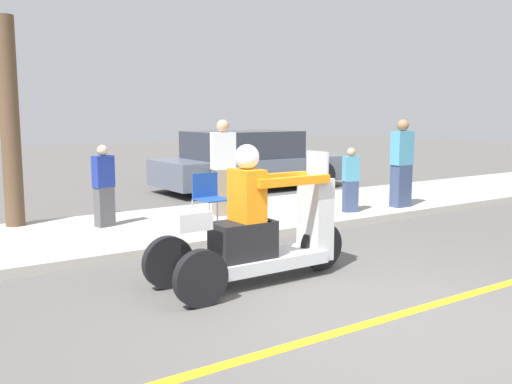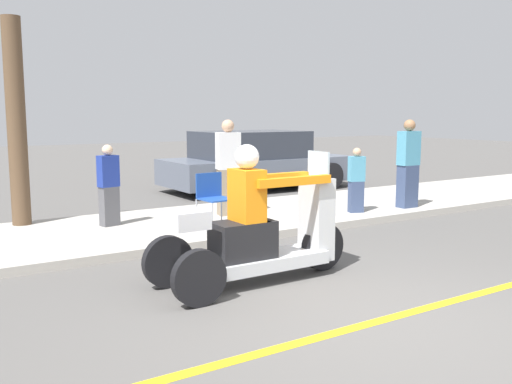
{
  "view_description": "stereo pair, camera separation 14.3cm",
  "coord_description": "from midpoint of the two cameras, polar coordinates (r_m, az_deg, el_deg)",
  "views": [
    {
      "loc": [
        -3.7,
        -3.38,
        1.83
      ],
      "look_at": [
        -0.33,
        1.57,
        0.99
      ],
      "focal_mm": 40.0,
      "sensor_mm": 36.0,
      "label": 1
    },
    {
      "loc": [
        -3.58,
        -3.46,
        1.83
      ],
      "look_at": [
        -0.33,
        1.57,
        0.99
      ],
      "focal_mm": 40.0,
      "sensor_mm": 36.0,
      "label": 2
    }
  ],
  "objects": [
    {
      "name": "spectator_by_tree",
      "position": [
        8.86,
        -14.07,
        0.5
      ],
      "size": [
        0.32,
        0.23,
        1.23
      ],
      "color": "#515156",
      "rests_on": "sidewalk_strip"
    },
    {
      "name": "tree_trunk",
      "position": [
        9.32,
        -22.43,
        6.44
      ],
      "size": [
        0.28,
        0.28,
        3.12
      ],
      "color": "brown",
      "rests_on": "sidewalk_strip"
    },
    {
      "name": "folding_chair_curbside",
      "position": [
        8.43,
        -3.81,
        -0.27
      ],
      "size": [
        0.49,
        0.49,
        0.82
      ],
      "color": "#A5A8AD",
      "rests_on": "sidewalk_strip"
    },
    {
      "name": "parked_car_lot_center",
      "position": [
        13.58,
        0.26,
        3.04
      ],
      "size": [
        4.55,
        2.05,
        1.4
      ],
      "color": "slate",
      "rests_on": "ground"
    },
    {
      "name": "sidewalk_strip",
      "position": [
        8.98,
        -8.36,
        -3.48
      ],
      "size": [
        28.0,
        2.8,
        0.12
      ],
      "color": "#B2ADA3",
      "rests_on": "ground"
    },
    {
      "name": "spectator_with_child",
      "position": [
        9.5,
        -2.37,
        2.27
      ],
      "size": [
        0.42,
        0.3,
        1.59
      ],
      "color": "gray",
      "rests_on": "sidewalk_strip"
    },
    {
      "name": "ground_plane",
      "position": [
        5.32,
        13.33,
        -12.37
      ],
      "size": [
        60.0,
        60.0,
        0.0
      ],
      "primitive_type": "plane",
      "color": "#565451"
    },
    {
      "name": "spectator_near_curb",
      "position": [
        9.94,
        10.41,
        1.05
      ],
      "size": [
        0.3,
        0.24,
        1.11
      ],
      "color": "#38476B",
      "rests_on": "sidewalk_strip"
    },
    {
      "name": "lane_stripe",
      "position": [
        5.1,
        10.72,
        -13.15
      ],
      "size": [
        24.0,
        0.12,
        0.01
      ],
      "color": "gold",
      "rests_on": "ground"
    },
    {
      "name": "spectator_far_back",
      "position": [
        10.64,
        15.35,
        2.59
      ],
      "size": [
        0.38,
        0.24,
        1.59
      ],
      "color": "#38476B",
      "rests_on": "sidewalk_strip"
    },
    {
      "name": "motorcycle_trike",
      "position": [
        6.14,
        0.83,
        -4.23
      ],
      "size": [
        2.35,
        0.81,
        1.5
      ],
      "color": "black",
      "rests_on": "ground"
    }
  ]
}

